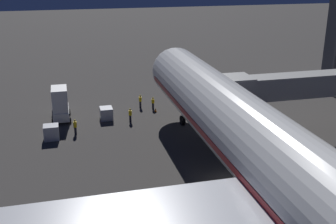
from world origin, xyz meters
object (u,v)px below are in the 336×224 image
at_px(ground_crew_marshaller_fwd, 140,101).
at_px(cargo_truck_aft, 60,104).
at_px(jet_bridge, 288,86).
at_px(airliner_at_gate, 316,198).
at_px(ground_crew_by_tug, 153,103).
at_px(ground_crew_by_belt_loader, 75,126).
at_px(baggage_container_mid_row, 106,113).
at_px(baggage_container_near_belt, 51,132).
at_px(traffic_cone_nose_starboard, 156,110).
at_px(ground_crew_near_nose_gear, 130,115).
at_px(traffic_cone_nose_port, 187,107).

bearing_deg(ground_crew_marshaller_fwd, cargo_truck_aft, 11.54).
bearing_deg(jet_bridge, cargo_truck_aft, -25.72).
bearing_deg(cargo_truck_aft, airliner_at_gate, 113.41).
bearing_deg(airliner_at_gate, ground_crew_by_tug, -86.24).
bearing_deg(ground_crew_marshaller_fwd, ground_crew_by_tug, 145.91).
height_order(jet_bridge, cargo_truck_aft, jet_bridge).
distance_m(ground_crew_by_belt_loader, ground_crew_by_tug, 12.57).
relative_size(cargo_truck_aft, baggage_container_mid_row, 2.54).
bearing_deg(airliner_at_gate, ground_crew_by_belt_loader, -65.23).
height_order(jet_bridge, baggage_container_near_belt, jet_bridge).
bearing_deg(airliner_at_gate, ground_crew_marshaller_fwd, -83.86).
distance_m(jet_bridge, traffic_cone_nose_starboard, 18.15).
bearing_deg(traffic_cone_nose_starboard, ground_crew_by_tug, -86.11).
height_order(jet_bridge, ground_crew_near_nose_gear, jet_bridge).
xyz_separation_m(jet_bridge, traffic_cone_nose_starboard, (12.48, -11.86, -5.73)).
xyz_separation_m(airliner_at_gate, jet_bridge, (-10.28, -21.66, 0.04)).
bearing_deg(ground_crew_marshaller_fwd, ground_crew_by_belt_loader, 39.73).
height_order(ground_crew_near_nose_gear, traffic_cone_nose_port, ground_crew_near_nose_gear).
relative_size(baggage_container_mid_row, ground_crew_by_belt_loader, 1.01).
bearing_deg(baggage_container_near_belt, ground_crew_by_belt_loader, -163.11).
distance_m(ground_crew_near_nose_gear, traffic_cone_nose_port, 8.84).
distance_m(cargo_truck_aft, ground_crew_near_nose_gear, 9.03).
xyz_separation_m(baggage_container_near_belt, baggage_container_mid_row, (-6.79, -5.03, -0.07)).
xyz_separation_m(baggage_container_mid_row, ground_crew_by_belt_loader, (4.09, 4.21, 0.24)).
bearing_deg(ground_crew_near_nose_gear, baggage_container_near_belt, 18.69).
bearing_deg(airliner_at_gate, cargo_truck_aft, -66.59).
height_order(baggage_container_mid_row, ground_crew_by_belt_loader, ground_crew_by_belt_loader).
bearing_deg(ground_crew_by_belt_loader, traffic_cone_nose_port, -160.69).
xyz_separation_m(cargo_truck_aft, ground_crew_by_belt_loader, (-1.55, 5.43, -1.11)).
xyz_separation_m(ground_crew_by_belt_loader, ground_crew_by_tug, (-10.73, -6.55, -0.07)).
bearing_deg(traffic_cone_nose_starboard, baggage_container_mid_row, 9.43).
bearing_deg(ground_crew_by_tug, ground_crew_marshaller_fwd, -34.09).
bearing_deg(cargo_truck_aft, baggage_container_near_belt, 79.45).
bearing_deg(ground_crew_near_nose_gear, ground_crew_by_tug, -132.90).
bearing_deg(ground_crew_near_nose_gear, ground_crew_marshaller_fwd, -113.55).
relative_size(baggage_container_mid_row, ground_crew_near_nose_gear, 1.03).
relative_size(jet_bridge, ground_crew_marshaller_fwd, 10.25).
bearing_deg(ground_crew_marshaller_fwd, ground_crew_near_nose_gear, 66.45).
height_order(jet_bridge, traffic_cone_nose_starboard, jet_bridge).
relative_size(ground_crew_marshaller_fwd, traffic_cone_nose_starboard, 3.33).
bearing_deg(airliner_at_gate, baggage_container_near_belt, -60.13).
bearing_deg(cargo_truck_aft, ground_crew_by_tug, -174.78).
relative_size(cargo_truck_aft, ground_crew_by_tug, 2.73).
distance_m(ground_crew_marshaller_fwd, ground_crew_by_tug, 1.90).
relative_size(baggage_container_mid_row, ground_crew_by_tug, 1.07).
xyz_separation_m(ground_crew_marshaller_fwd, traffic_cone_nose_starboard, (-1.65, 2.28, -0.74)).
height_order(baggage_container_near_belt, traffic_cone_nose_port, baggage_container_near_belt).
height_order(airliner_at_gate, jet_bridge, airliner_at_gate).
height_order(cargo_truck_aft, ground_crew_near_nose_gear, cargo_truck_aft).
relative_size(baggage_container_near_belt, ground_crew_by_tug, 0.98).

